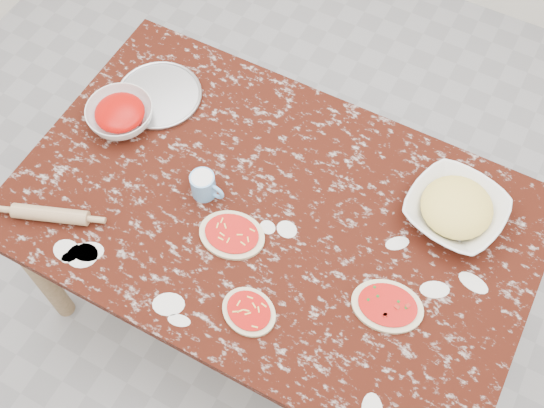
% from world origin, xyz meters
% --- Properties ---
extents(ground, '(4.00, 4.00, 0.00)m').
position_xyz_m(ground, '(0.00, 0.00, 0.00)').
color(ground, gray).
extents(worktable, '(1.60, 1.00, 0.75)m').
position_xyz_m(worktable, '(0.00, 0.00, 0.67)').
color(worktable, black).
rests_on(worktable, ground).
extents(pizza_tray, '(0.38, 0.38, 0.01)m').
position_xyz_m(pizza_tray, '(-0.55, 0.22, 0.76)').
color(pizza_tray, '#B2B2B7').
rests_on(pizza_tray, worktable).
extents(sauce_bowl, '(0.25, 0.25, 0.07)m').
position_xyz_m(sauce_bowl, '(-0.60, 0.07, 0.78)').
color(sauce_bowl, white).
rests_on(sauce_bowl, worktable).
extents(cheese_bowl, '(0.34, 0.34, 0.07)m').
position_xyz_m(cheese_bowl, '(0.50, 0.25, 0.79)').
color(cheese_bowl, white).
rests_on(cheese_bowl, worktable).
extents(flour_mug, '(0.12, 0.08, 0.09)m').
position_xyz_m(flour_mug, '(-0.22, -0.04, 0.80)').
color(flour_mug, '#69A8E4').
rests_on(flour_mug, worktable).
extents(pizza_left, '(0.22, 0.19, 0.02)m').
position_xyz_m(pizza_left, '(-0.07, -0.13, 0.76)').
color(pizza_left, beige).
rests_on(pizza_left, worktable).
extents(pizza_mid, '(0.19, 0.17, 0.02)m').
position_xyz_m(pizza_mid, '(0.10, -0.32, 0.76)').
color(pizza_mid, beige).
rests_on(pizza_mid, worktable).
extents(pizza_right, '(0.23, 0.19, 0.02)m').
position_xyz_m(pizza_right, '(0.44, -0.12, 0.76)').
color(pizza_right, beige).
rests_on(pizza_right, worktable).
extents(rolling_pin, '(0.24, 0.13, 0.05)m').
position_xyz_m(rolling_pin, '(-0.58, -0.34, 0.77)').
color(rolling_pin, tan).
rests_on(rolling_pin, worktable).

